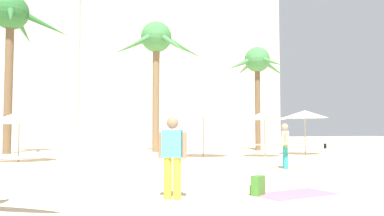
# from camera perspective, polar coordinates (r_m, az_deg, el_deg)

# --- Properties ---
(hotel_pink) EXTENTS (19.49, 8.65, 19.75)m
(hotel_pink) POSITION_cam_1_polar(r_m,az_deg,el_deg) (40.09, -2.43, 8.93)
(hotel_pink) COLOR beige
(hotel_pink) RESTS_ON ground
(palm_tree_far_left) EXTENTS (5.79, 6.25, 8.33)m
(palm_tree_far_left) POSITION_cam_1_polar(r_m,az_deg,el_deg) (24.62, -5.39, 9.37)
(palm_tree_far_left) COLOR brown
(palm_tree_far_left) RESTS_ON ground
(palm_tree_center) EXTENTS (6.20, 6.76, 9.39)m
(palm_tree_center) POSITION_cam_1_polar(r_m,az_deg,el_deg) (25.20, -25.75, 11.48)
(palm_tree_center) COLOR brown
(palm_tree_center) RESTS_ON ground
(palm_tree_right) EXTENTS (5.09, 5.23, 7.00)m
(palm_tree_right) POSITION_cam_1_polar(r_m,az_deg,el_deg) (26.05, 9.82, 6.30)
(palm_tree_right) COLOR brown
(palm_tree_right) RESTS_ON ground
(cafe_umbrella_0) EXTENTS (2.54, 2.54, 2.47)m
(cafe_umbrella_0) POSITION_cam_1_polar(r_m,az_deg,el_deg) (22.05, 16.64, -0.91)
(cafe_umbrella_0) COLOR gray
(cafe_umbrella_0) RESTS_ON ground
(cafe_umbrella_1) EXTENTS (2.74, 2.74, 2.49)m
(cafe_umbrella_1) POSITION_cam_1_polar(r_m,az_deg,el_deg) (19.35, 1.71, -0.71)
(cafe_umbrella_1) COLOR gray
(cafe_umbrella_1) RESTS_ON ground
(cafe_umbrella_2) EXTENTS (2.61, 2.61, 2.20)m
(cafe_umbrella_2) POSITION_cam_1_polar(r_m,az_deg,el_deg) (18.18, -24.58, -1.32)
(cafe_umbrella_2) COLOR gray
(cafe_umbrella_2) RESTS_ON ground
(cafe_umbrella_4) EXTENTS (2.11, 2.11, 2.35)m
(cafe_umbrella_4) POSITION_cam_1_polar(r_m,az_deg,el_deg) (19.82, 10.91, -1.12)
(cafe_umbrella_4) COLOR gray
(cafe_umbrella_4) RESTS_ON ground
(beach_towel) EXTENTS (1.90, 1.21, 0.01)m
(beach_towel) POSITION_cam_1_polar(r_m,az_deg,el_deg) (8.67, 15.31, -12.40)
(beach_towel) COLOR #EF6684
(beach_towel) RESTS_ON ground
(backpack) EXTENTS (0.35, 0.34, 0.42)m
(backpack) POSITION_cam_1_polar(r_m,az_deg,el_deg) (8.33, 9.87, -11.50)
(backpack) COLOR #3C782B
(backpack) RESTS_ON ground
(person_far_right) EXTENTS (3.00, 1.37, 1.62)m
(person_far_right) POSITION_cam_1_polar(r_m,az_deg,el_deg) (13.97, 14.16, -5.27)
(person_far_right) COLOR teal
(person_far_right) RESTS_ON ground
(person_near_right) EXTENTS (0.56, 0.41, 1.66)m
(person_near_right) POSITION_cam_1_polar(r_m,az_deg,el_deg) (7.72, -2.97, -6.93)
(person_near_right) COLOR gold
(person_near_right) RESTS_ON ground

